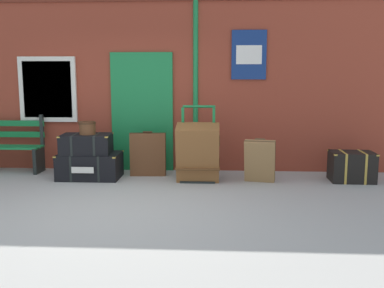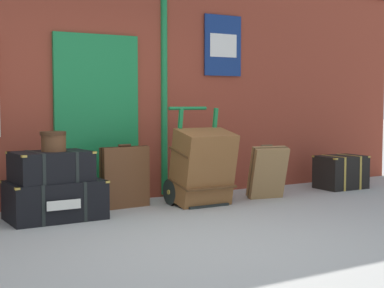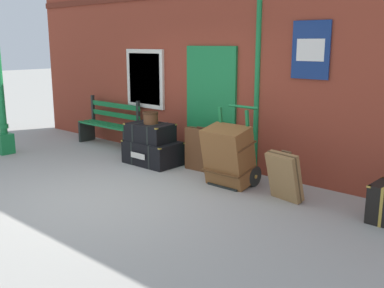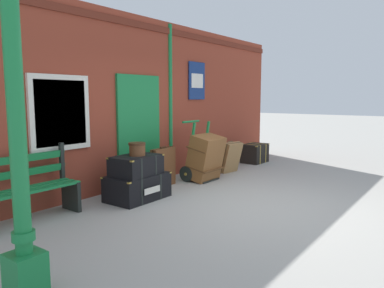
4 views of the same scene
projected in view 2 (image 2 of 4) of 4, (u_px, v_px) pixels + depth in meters
The scene contains 10 objects.
ground_plane at pixel (199, 244), 5.21m from camera, with size 60.00×60.00×0.00m, color #A3A099.
brick_facade at pixel (90, 76), 7.31m from camera, with size 10.40×0.35×3.20m.
steamer_trunk_base at pixel (55, 200), 6.28m from camera, with size 1.01×0.68×0.43m.
steamer_trunk_middle at pixel (51, 166), 6.22m from camera, with size 0.85×0.60×0.33m.
round_hatbox at pixel (53, 140), 6.21m from camera, with size 0.28×0.28×0.21m.
porters_trolley at pixel (196, 182), 7.24m from camera, with size 0.71×0.56×1.21m.
large_brown_trunk at pixel (203, 167), 7.08m from camera, with size 0.70×0.61×0.95m.
suitcase_tan at pixel (268, 172), 7.58m from camera, with size 0.53×0.40×0.71m.
suitcase_oxblood at pixel (125, 177), 6.96m from camera, with size 0.61×0.17×0.77m.
corner_trunk at pixel (341, 172), 8.51m from camera, with size 0.70×0.50×0.49m.
Camera 2 is at (-2.69, -4.37, 1.27)m, focal length 54.41 mm.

